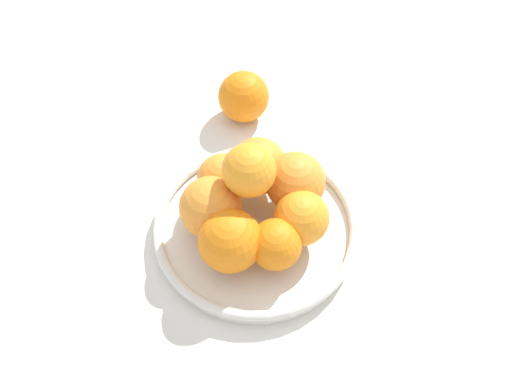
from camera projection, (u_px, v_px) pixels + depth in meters
name	position (u px, v px, depth m)	size (l,w,h in m)	color
ground_plane	(256.00, 232.00, 0.71)	(4.00, 4.00, 0.00)	silver
fruit_bowl	(256.00, 226.00, 0.69)	(0.28, 0.28, 0.03)	silver
orange_pile	(254.00, 200.00, 0.65)	(0.20, 0.20, 0.13)	orange
stray_orange	(244.00, 97.00, 0.81)	(0.08, 0.08, 0.08)	orange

